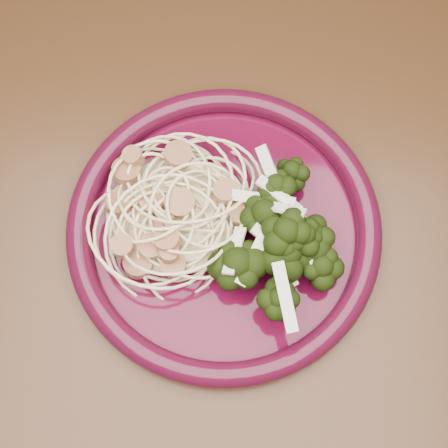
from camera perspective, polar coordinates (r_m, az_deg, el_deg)
dining_table at (r=0.66m, az=6.77°, el=-9.57°), size 1.20×0.80×0.75m
dinner_plate at (r=0.57m, az=-0.00°, el=-0.33°), size 0.35×0.35×0.02m
spaghetti_pile at (r=0.56m, az=-4.36°, el=1.25°), size 0.16×0.14×0.03m
scallop_cluster at (r=0.53m, az=-4.64°, el=2.68°), size 0.15×0.15×0.04m
broccoli_pile at (r=0.54m, az=5.51°, el=-1.09°), size 0.12×0.16×0.05m
onion_garnish at (r=0.52m, az=5.83°, el=0.06°), size 0.08×0.11×0.05m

